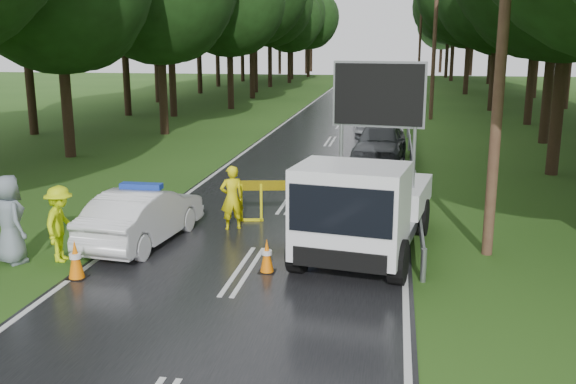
% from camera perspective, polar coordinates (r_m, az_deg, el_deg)
% --- Properties ---
extents(ground, '(160.00, 160.00, 0.00)m').
position_cam_1_polar(ground, '(13.63, -3.96, -7.03)').
color(ground, '#214413').
rests_on(ground, ground).
extents(road, '(7.00, 140.00, 0.02)m').
position_cam_1_polar(road, '(42.79, 5.41, 6.91)').
color(road, black).
rests_on(road, ground).
extents(guardrail, '(0.12, 60.06, 0.70)m').
position_cam_1_polar(guardrail, '(42.31, 10.43, 7.41)').
color(guardrail, gray).
rests_on(guardrail, ground).
extents(utility_pole_near, '(1.40, 0.24, 10.00)m').
position_cam_1_polar(utility_pole_near, '(14.59, 18.63, 13.94)').
color(utility_pole_near, '#472D21').
rests_on(utility_pole_near, ground).
extents(utility_pole_mid, '(1.40, 0.24, 10.00)m').
position_cam_1_polar(utility_pole_mid, '(40.48, 12.92, 13.45)').
color(utility_pole_mid, '#472D21').
rests_on(utility_pole_mid, ground).
extents(utility_pole_far, '(1.40, 0.24, 10.00)m').
position_cam_1_polar(utility_pole_far, '(66.46, 11.67, 13.33)').
color(utility_pole_far, '#472D21').
rests_on(utility_pole_far, ground).
extents(police_sedan, '(1.84, 4.15, 1.46)m').
position_cam_1_polar(police_sedan, '(15.62, -12.77, -2.12)').
color(police_sedan, silver).
rests_on(police_sedan, ground).
extents(work_truck, '(3.13, 5.58, 4.22)m').
position_cam_1_polar(work_truck, '(14.34, 6.74, -1.28)').
color(work_truck, gray).
rests_on(work_truck, ground).
extents(barrier, '(2.69, 0.54, 1.13)m').
position_cam_1_polar(barrier, '(17.00, 0.24, 0.12)').
color(barrier, yellow).
rests_on(barrier, ground).
extents(officer, '(0.73, 0.64, 1.67)m').
position_cam_1_polar(officer, '(16.36, -5.01, -0.52)').
color(officer, yellow).
rests_on(officer, ground).
extents(civilian, '(0.96, 0.77, 1.87)m').
position_cam_1_polar(civilian, '(16.00, 2.43, -0.44)').
color(civilian, '#18309E').
rests_on(civilian, ground).
extents(bystander_left, '(0.73, 1.15, 1.69)m').
position_cam_1_polar(bystander_left, '(14.83, -19.59, -2.68)').
color(bystander_left, '#D2EF0D').
rests_on(bystander_left, ground).
extents(bystander_right, '(1.14, 1.07, 1.95)m').
position_cam_1_polar(bystander_right, '(15.07, -23.51, -2.26)').
color(bystander_right, gray).
rests_on(bystander_right, ground).
extents(queue_car_first, '(2.26, 4.78, 1.58)m').
position_cam_1_polar(queue_car_first, '(25.78, 8.17, 4.38)').
color(queue_car_first, '#383B3F').
rests_on(queue_car_first, ground).
extents(queue_car_second, '(1.91, 4.63, 1.34)m').
position_cam_1_polar(queue_car_second, '(35.17, 7.62, 6.56)').
color(queue_car_second, '#A8AAB0').
rests_on(queue_car_second, ground).
extents(queue_car_third, '(2.46, 5.27, 1.46)m').
position_cam_1_polar(queue_car_third, '(42.63, 7.66, 7.80)').
color(queue_car_third, black).
rests_on(queue_car_third, ground).
extents(queue_car_fourth, '(1.87, 4.13, 1.31)m').
position_cam_1_polar(queue_car_fourth, '(50.28, 7.98, 8.53)').
color(queue_car_fourth, '#3B3E42').
rests_on(queue_car_fourth, ground).
extents(cone_near_left, '(0.39, 0.39, 0.83)m').
position_cam_1_polar(cone_near_left, '(13.73, -18.36, -5.78)').
color(cone_near_left, black).
rests_on(cone_near_left, ground).
extents(cone_center, '(0.35, 0.35, 0.74)m').
position_cam_1_polar(cone_center, '(13.41, -1.89, -5.74)').
color(cone_center, black).
rests_on(cone_center, ground).
extents(cone_far, '(0.30, 0.30, 0.64)m').
position_cam_1_polar(cone_far, '(15.84, 3.23, -2.93)').
color(cone_far, black).
rests_on(cone_far, ground).
extents(cone_left_mid, '(0.34, 0.34, 0.72)m').
position_cam_1_polar(cone_left_mid, '(15.22, -15.97, -3.97)').
color(cone_left_mid, black).
rests_on(cone_left_mid, ground).
extents(cone_right, '(0.34, 0.34, 0.72)m').
position_cam_1_polar(cone_right, '(16.94, 7.51, -1.80)').
color(cone_right, black).
rests_on(cone_right, ground).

